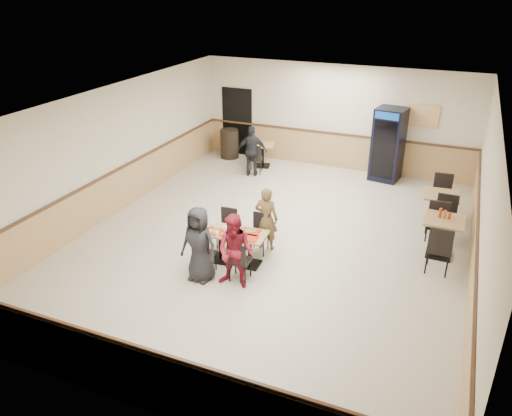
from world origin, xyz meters
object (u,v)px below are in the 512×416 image
at_px(pepsi_cooler, 388,144).
at_px(lone_diner, 252,151).
at_px(diner_man_opposite, 266,219).
at_px(main_table, 235,243).
at_px(side_table_far, 440,205).
at_px(diner_woman_left, 199,244).
at_px(side_table_near, 442,231).
at_px(back_table, 263,151).
at_px(trash_bin, 229,144).
at_px(diner_woman_right, 235,252).

bearing_deg(pepsi_cooler, lone_diner, -152.85).
bearing_deg(diner_man_opposite, main_table, 63.66).
bearing_deg(side_table_far, diner_man_opposite, -143.17).
distance_m(diner_woman_left, side_table_far, 5.61).
xyz_separation_m(diner_woman_left, side_table_near, (4.09, 2.66, -0.19)).
bearing_deg(diner_woman_left, side_table_near, 36.11).
relative_size(back_table, pepsi_cooler, 0.40).
height_order(diner_man_opposite, side_table_far, diner_man_opposite).
bearing_deg(lone_diner, pepsi_cooler, -179.09).
xyz_separation_m(diner_man_opposite, back_table, (-1.92, 4.54, -0.22)).
distance_m(main_table, diner_woman_left, 0.91).
height_order(lone_diner, trash_bin, lone_diner).
bearing_deg(diner_woman_left, side_table_far, 48.47).
distance_m(pepsi_cooler, trash_bin, 4.84).
height_order(diner_man_opposite, side_table_near, diner_man_opposite).
bearing_deg(diner_woman_left, main_table, 68.85).
bearing_deg(main_table, diner_woman_right, -67.62).
bearing_deg(lone_diner, diner_woman_left, 85.22).
bearing_deg(back_table, diner_man_opposite, -67.10).
bearing_deg(side_table_near, diner_man_opposite, -162.18).
height_order(main_table, diner_woman_left, diner_woman_left).
bearing_deg(trash_bin, diner_woman_right, -63.59).
relative_size(diner_man_opposite, lone_diner, 0.95).
bearing_deg(back_table, side_table_far, -22.37).
bearing_deg(main_table, side_table_near, 22.96).
relative_size(main_table, diner_woman_left, 0.88).
height_order(main_table, trash_bin, trash_bin).
height_order(lone_diner, side_table_far, lone_diner).
height_order(diner_woman_right, lone_diner, lone_diner).
height_order(diner_woman_right, pepsi_cooler, pepsi_cooler).
relative_size(diner_woman_left, lone_diner, 1.02).
relative_size(diner_woman_left, pepsi_cooler, 0.73).
xyz_separation_m(lone_diner, pepsi_cooler, (3.54, 1.19, 0.29)).
distance_m(diner_woman_right, diner_man_opposite, 1.52).
distance_m(diner_woman_left, diner_woman_right, 0.72).
bearing_deg(lone_diner, back_table, -107.62).
distance_m(main_table, pepsi_cooler, 6.08).
relative_size(main_table, diner_woman_right, 0.90).
distance_m(diner_woman_left, pepsi_cooler, 6.92).
xyz_separation_m(diner_woman_left, lone_diner, (-1.21, 5.32, -0.02)).
xyz_separation_m(main_table, diner_woman_left, (-0.35, -0.78, 0.29)).
bearing_deg(side_table_near, diner_woman_right, -142.28).
xyz_separation_m(diner_man_opposite, pepsi_cooler, (1.62, 4.94, 0.32)).
relative_size(diner_man_opposite, back_table, 1.72).
height_order(diner_woman_left, pepsi_cooler, pepsi_cooler).
relative_size(diner_woman_right, side_table_near, 1.75).
xyz_separation_m(diner_woman_left, side_table_far, (3.94, 3.99, -0.20)).
xyz_separation_m(side_table_near, trash_bin, (-6.57, 3.81, -0.10)).
relative_size(lone_diner, pepsi_cooler, 0.72).
bearing_deg(pepsi_cooler, main_table, -100.44).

